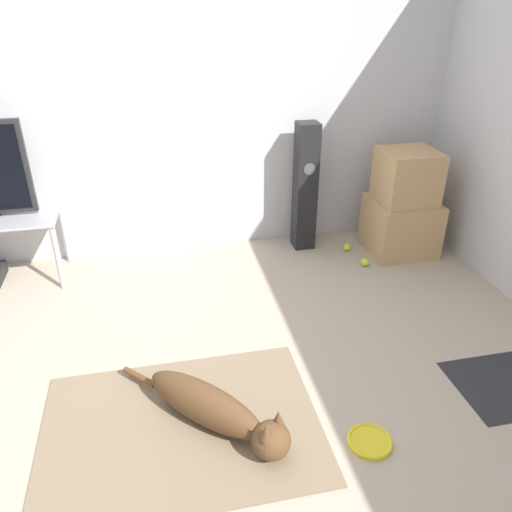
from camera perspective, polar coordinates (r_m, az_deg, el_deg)
ground_plane at (r=2.79m, az=-10.64°, el=-18.80°), size 12.00×12.00×0.00m
wall_back at (r=4.09m, az=-13.74°, el=16.97°), size 8.00×0.06×2.55m
area_rug at (r=2.78m, az=-8.50°, el=-18.77°), size 1.44×1.04×0.01m
dog at (r=2.68m, az=-4.60°, el=-17.11°), size 0.81×0.84×0.25m
frisbee at (r=2.74m, az=12.87°, el=-19.92°), size 0.23×0.23×0.03m
cardboard_box_lower at (r=4.46m, az=16.17°, el=3.34°), size 0.54×0.51×0.46m
cardboard_box_upper at (r=4.28m, az=16.87°, el=8.66°), size 0.44×0.42×0.43m
floor_speaker at (r=4.25m, az=5.64°, el=7.79°), size 0.18×0.18×1.09m
tennis_ball_by_boxes at (r=4.21m, az=12.34°, el=-0.70°), size 0.07×0.07×0.07m
tennis_ball_near_speaker at (r=4.42m, az=10.35°, el=0.99°), size 0.07×0.07×0.07m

